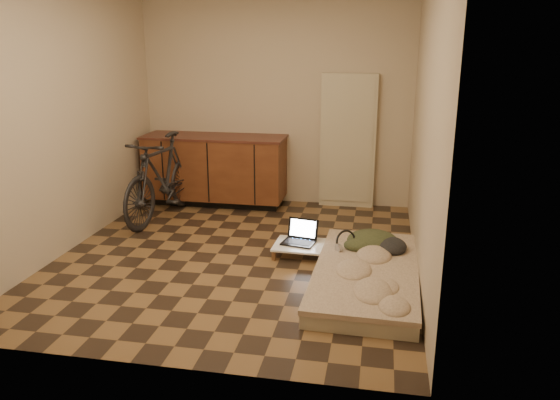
% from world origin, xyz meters
% --- Properties ---
extents(room_shell, '(3.50, 4.00, 2.60)m').
position_xyz_m(room_shell, '(0.00, 0.00, 1.30)').
color(room_shell, brown).
rests_on(room_shell, ground).
extents(cabinets, '(1.84, 0.62, 0.91)m').
position_xyz_m(cabinets, '(-0.75, 1.70, 0.47)').
color(cabinets, black).
rests_on(cabinets, ground).
extents(appliance_panel, '(0.70, 0.10, 1.70)m').
position_xyz_m(appliance_panel, '(0.95, 1.94, 0.85)').
color(appliance_panel, beige).
rests_on(appliance_panel, ground).
extents(bicycle, '(0.74, 1.79, 1.12)m').
position_xyz_m(bicycle, '(-1.19, 1.00, 0.56)').
color(bicycle, black).
rests_on(bicycle, ground).
extents(futon, '(0.95, 1.90, 0.16)m').
position_xyz_m(futon, '(1.30, -0.44, 0.08)').
color(futon, '#B1A98E').
rests_on(futon, ground).
extents(clothing_pile, '(0.54, 0.45, 0.21)m').
position_xyz_m(clothing_pile, '(1.38, 0.09, 0.27)').
color(clothing_pile, '#323A22').
rests_on(clothing_pile, futon).
extents(headphones, '(0.33, 0.33, 0.16)m').
position_xyz_m(headphones, '(1.08, -0.03, 0.24)').
color(headphones, black).
rests_on(headphones, futon).
extents(lap_desk, '(0.71, 0.47, 0.12)m').
position_xyz_m(lap_desk, '(0.71, 0.12, 0.10)').
color(lap_desk, brown).
rests_on(lap_desk, ground).
extents(laptop, '(0.37, 0.34, 0.22)m').
position_xyz_m(laptop, '(0.61, 0.18, 0.16)').
color(laptop, black).
rests_on(laptop, lap_desk).
extents(mouse, '(0.08, 0.11, 0.04)m').
position_xyz_m(mouse, '(0.93, 0.02, 0.13)').
color(mouse, white).
rests_on(mouse, lap_desk).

